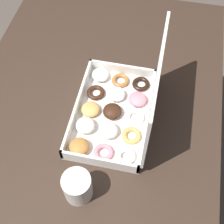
# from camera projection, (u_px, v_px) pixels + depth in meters

# --- Properties ---
(ground_plane) EXTENTS (8.00, 8.00, 0.00)m
(ground_plane) POSITION_uv_depth(u_px,v_px,m) (98.00, 192.00, 1.65)
(ground_plane) COLOR #564C44
(dining_table) EXTENTS (1.29, 0.84, 0.76)m
(dining_table) POSITION_uv_depth(u_px,v_px,m) (91.00, 132.00, 1.09)
(dining_table) COLOR #38281E
(dining_table) RESTS_ON ground_plane
(donut_box) EXTENTS (0.36, 0.24, 0.29)m
(donut_box) POSITION_uv_depth(u_px,v_px,m) (120.00, 108.00, 0.96)
(donut_box) COLOR white
(donut_box) RESTS_ON dining_table
(coffee_mug) EXTENTS (0.08, 0.08, 0.10)m
(coffee_mug) POSITION_uv_depth(u_px,v_px,m) (77.00, 187.00, 0.83)
(coffee_mug) COLOR white
(coffee_mug) RESTS_ON dining_table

